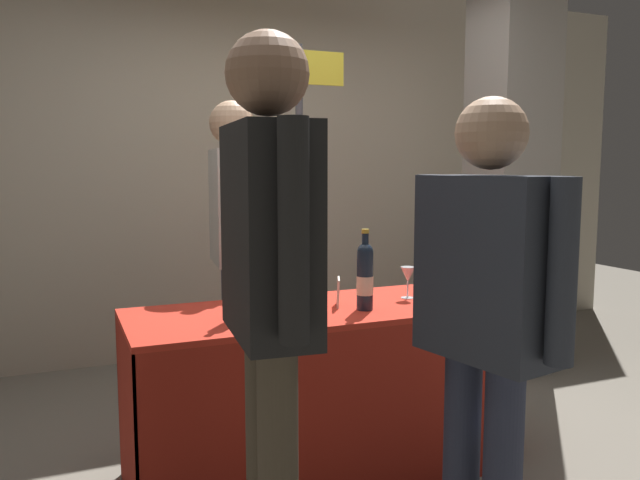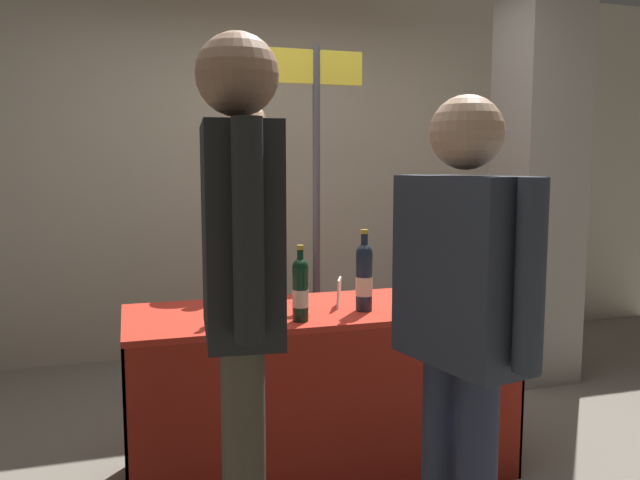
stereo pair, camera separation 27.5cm
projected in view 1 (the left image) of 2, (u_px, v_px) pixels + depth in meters
ground_plane at (320, 472)px, 2.87m from camera, size 12.00×12.00×0.00m
back_partition at (211, 167)px, 4.60m from camera, size 7.44×0.12×2.76m
concrete_pillar at (512, 119)px, 4.13m from camera, size 0.44×0.44×3.38m
tasting_table at (320, 361)px, 2.81m from camera, size 1.68×0.64×0.76m
featured_wine_bottle at (365, 275)px, 2.73m from camera, size 0.07×0.07×0.35m
display_bottle_0 at (238, 283)px, 2.55m from camera, size 0.07×0.07×0.35m
display_bottle_1 at (273, 272)px, 2.86m from camera, size 0.07×0.07×0.34m
display_bottle_2 at (254, 281)px, 2.69m from camera, size 0.07×0.07×0.32m
display_bottle_3 at (307, 289)px, 2.52m from camera, size 0.07×0.07×0.31m
wine_glass_near_vendor at (304, 291)px, 2.67m from camera, size 0.07×0.07×0.13m
wine_glass_mid at (408, 275)px, 2.97m from camera, size 0.07×0.07×0.15m
wine_glass_near_taster at (264, 296)px, 2.53m from camera, size 0.07×0.07×0.14m
brochure_stand at (338, 292)px, 2.81m from camera, size 0.06×0.12×0.13m
vendor_presenter at (233, 230)px, 3.40m from camera, size 0.26×0.58×1.73m
taster_foreground_right at (269, 270)px, 1.86m from camera, size 0.25×0.63×1.77m
taster_foreground_left at (486, 307)px, 1.95m from camera, size 0.29×0.59×1.59m
booth_signpost at (299, 179)px, 3.69m from camera, size 0.56×0.04×2.07m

